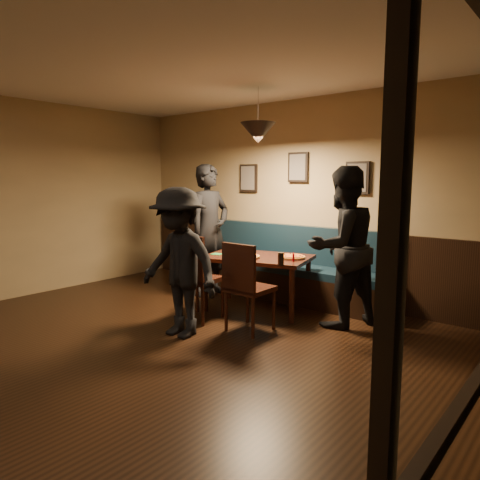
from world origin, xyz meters
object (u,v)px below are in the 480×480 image
Objects in this scene: diner_left at (210,230)px; booth_bench at (286,264)px; diner_front at (179,263)px; soda_glass at (281,259)px; chair_near_left at (199,277)px; tabasco_bottle at (293,257)px; dining_table at (257,283)px; chair_near_right at (250,286)px; diner_right at (342,247)px.

booth_bench is at bearing -57.44° from diner_left.
diner_front is 1.17m from soda_glass.
chair_near_left reaches higher than tabasco_bottle.
chair_near_left is at bearing -154.21° from soda_glass.
chair_near_right is (0.42, -0.68, 0.15)m from dining_table.
diner_left reaches higher than tabasco_bottle.
booth_bench reaches higher than soda_glass.
diner_left reaches higher than chair_near_left.
diner_right reaches higher than diner_front.
chair_near_left is at bearing -34.99° from diner_right.
diner_left is 1.18× the size of diner_front.
diner_front reaches higher than soda_glass.
soda_glass is at bearing 19.40° from chair_near_left.
diner_right reaches higher than tabasco_bottle.
chair_near_right reaches higher than dining_table.
booth_bench is 1.22m from soda_glass.
chair_near_right is 0.55× the size of diner_right.
diner_front is at bearing -143.50° from diner_left.
diner_left reaches higher than dining_table.
dining_table is 0.83m from chair_near_left.
tabasco_bottle is (-0.02, 0.30, -0.02)m from soda_glass.
diner_right reaches higher than chair_near_right.
diner_front is (-0.48, -0.61, 0.30)m from chair_near_right.
soda_glass is (1.58, -0.49, -0.17)m from diner_left.
booth_bench is 1.64× the size of diner_right.
diner_left is 1.03× the size of diner_right.
chair_near_right is at bearing -17.41° from diner_right.
diner_left is at bearing 121.33° from diner_front.
booth_bench is 0.97m from tabasco_bottle.
chair_near_left is (-0.30, -0.75, 0.17)m from dining_table.
chair_near_left is 0.55× the size of diner_left.
soda_glass reaches higher than dining_table.
tabasco_bottle is at bearing -93.15° from diner_left.
chair_near_left is 0.66m from diner_front.
chair_near_left is 0.73m from chair_near_right.
diner_front is (-0.06, -1.30, 0.45)m from dining_table.
chair_near_right is 1.71m from diner_left.
diner_front is 10.75× the size of soda_glass.
dining_table is at bearing 151.06° from soda_glass.
diner_front is at bearing -91.21° from booth_bench.
soda_glass is 1.33× the size of tabasco_bottle.
chair_near_right is 6.72× the size of soda_glass.
diner_right is 0.59m from tabasco_bottle.
booth_bench is at bearing 87.55° from diner_front.
tabasco_bottle is at bearing 77.94° from chair_near_right.
diner_front reaches higher than chair_near_right.
booth_bench is at bearing 107.86° from chair_near_right.
soda_glass is (0.60, -1.02, 0.28)m from booth_bench.
dining_table is 1.27× the size of chair_near_left.
diner_front reaches higher than tabasco_bottle.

